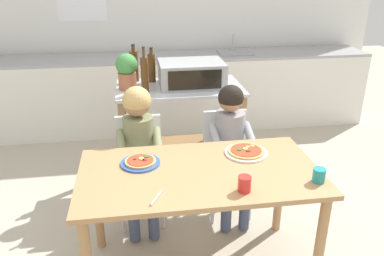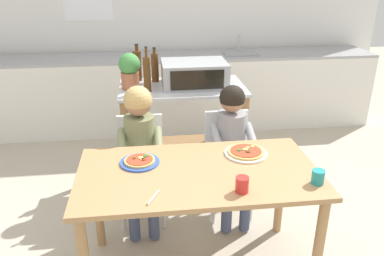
{
  "view_description": "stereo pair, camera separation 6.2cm",
  "coord_description": "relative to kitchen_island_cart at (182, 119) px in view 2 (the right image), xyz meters",
  "views": [
    {
      "loc": [
        -0.35,
        -1.99,
        1.88
      ],
      "look_at": [
        0.0,
        0.3,
        0.89
      ],
      "focal_mm": 36.32,
      "sensor_mm": 36.0,
      "label": 1
    },
    {
      "loc": [
        -0.29,
        -2.0,
        1.88
      ],
      "look_at": [
        0.0,
        0.3,
        0.89
      ],
      "focal_mm": 36.32,
      "sensor_mm": 36.0,
      "label": 2
    }
  ],
  "objects": [
    {
      "name": "ground_plane",
      "position": [
        -0.02,
        -0.03,
        -0.61
      ],
      "size": [
        11.36,
        11.36,
        0.0
      ],
      "primitive_type": "plane",
      "color": "#B7AD99"
    },
    {
      "name": "back_wall_tiled",
      "position": [
        -0.03,
        1.74,
        0.74
      ],
      "size": [
        5.43,
        0.13,
        2.7
      ],
      "color": "white",
      "rests_on": "ground"
    },
    {
      "name": "kitchen_counter",
      "position": [
        -0.02,
        1.33,
        -0.17
      ],
      "size": [
        4.89,
        0.6,
        1.09
      ],
      "color": "silver",
      "rests_on": "ground"
    },
    {
      "name": "kitchen_island_cart",
      "position": [
        0.0,
        0.0,
        0.0
      ],
      "size": [
        1.06,
        0.61,
        0.91
      ],
      "color": "#B7BABF",
      "rests_on": "ground"
    },
    {
      "name": "toaster_oven",
      "position": [
        0.11,
        0.01,
        0.41
      ],
      "size": [
        0.54,
        0.4,
        0.21
      ],
      "color": "#999BA0",
      "rests_on": "kitchen_island_cart"
    },
    {
      "name": "bottle_dark_olive_oil",
      "position": [
        -0.29,
        -0.11,
        0.45
      ],
      "size": [
        0.06,
        0.06,
        0.37
      ],
      "color": "#4C2D14",
      "rests_on": "kitchen_island_cart"
    },
    {
      "name": "bottle_brown_beer",
      "position": [
        -0.22,
        0.18,
        0.43
      ],
      "size": [
        0.06,
        0.06,
        0.3
      ],
      "color": "#4C2D14",
      "rests_on": "kitchen_island_cart"
    },
    {
      "name": "bottle_clear_vinegar",
      "position": [
        -0.37,
        0.23,
        0.44
      ],
      "size": [
        0.07,
        0.07,
        0.33
      ],
      "color": "#4C2D14",
      "rests_on": "kitchen_island_cart"
    },
    {
      "name": "potted_herb_plant",
      "position": [
        -0.43,
        -0.01,
        0.46
      ],
      "size": [
        0.18,
        0.18,
        0.3
      ],
      "color": "#9E5B3D",
      "rests_on": "kitchen_island_cart"
    },
    {
      "name": "dining_table",
      "position": [
        -0.02,
        -1.16,
        0.03
      ],
      "size": [
        1.43,
        0.77,
        0.74
      ],
      "color": "#AD7F51",
      "rests_on": "ground"
    },
    {
      "name": "dining_chair_left",
      "position": [
        -0.37,
        -0.5,
        -0.13
      ],
      "size": [
        0.36,
        0.36,
        0.81
      ],
      "color": "silver",
      "rests_on": "ground"
    },
    {
      "name": "dining_chair_right",
      "position": [
        0.31,
        -0.49,
        -0.13
      ],
      "size": [
        0.36,
        0.36,
        0.81
      ],
      "color": "silver",
      "rests_on": "ground"
    },
    {
      "name": "child_in_olive_shirt",
      "position": [
        -0.37,
        -0.61,
        0.09
      ],
      "size": [
        0.32,
        0.42,
        1.08
      ],
      "color": "#424C6B",
      "rests_on": "ground"
    },
    {
      "name": "child_in_grey_shirt",
      "position": [
        0.31,
        -0.61,
        0.07
      ],
      "size": [
        0.32,
        0.42,
        1.05
      ],
      "color": "#424C6B",
      "rests_on": "ground"
    },
    {
      "name": "pizza_plate_blue_rimmed",
      "position": [
        -0.37,
        -1.02,
        0.14
      ],
      "size": [
        0.24,
        0.24,
        0.03
      ],
      "color": "#3356B7",
      "rests_on": "dining_table"
    },
    {
      "name": "pizza_plate_white",
      "position": [
        0.31,
        -0.99,
        0.14
      ],
      "size": [
        0.28,
        0.28,
        0.03
      ],
      "color": "white",
      "rests_on": "dining_table"
    },
    {
      "name": "drinking_cup_teal",
      "position": [
        0.62,
        -1.39,
        0.17
      ],
      "size": [
        0.07,
        0.07,
        0.08
      ],
      "primitive_type": "cylinder",
      "color": "teal",
      "rests_on": "dining_table"
    },
    {
      "name": "drinking_cup_red",
      "position": [
        0.18,
        -1.42,
        0.18
      ],
      "size": [
        0.07,
        0.07,
        0.09
      ],
      "primitive_type": "cylinder",
      "color": "red",
      "rests_on": "dining_table"
    },
    {
      "name": "serving_spoon",
      "position": [
        -0.3,
        -1.43,
        0.14
      ],
      "size": [
        0.08,
        0.13,
        0.01
      ],
      "primitive_type": "cylinder",
      "rotation": [
        0.0,
        1.57,
        1.09
      ],
      "color": "#B7BABF",
      "rests_on": "dining_table"
    }
  ]
}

